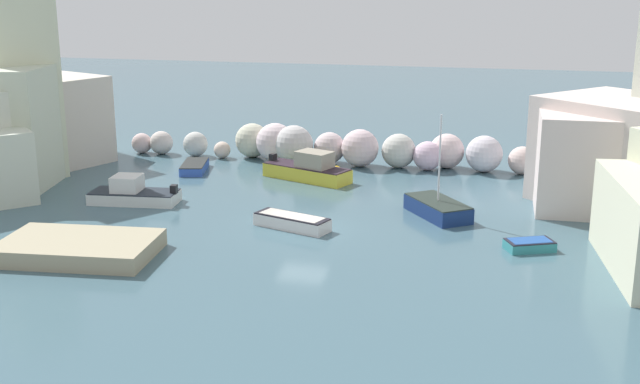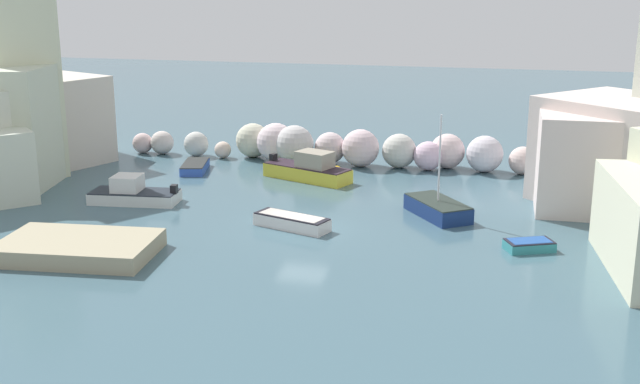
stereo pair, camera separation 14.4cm
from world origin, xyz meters
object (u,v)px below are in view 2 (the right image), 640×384
Objects in this scene: channel_buoy at (337,171)px; moored_boat_0 at (529,245)px; stone_dock at (78,247)px; moored_boat_5 at (195,167)px; moored_boat_4 at (438,208)px; moored_boat_3 at (309,169)px; moored_boat_2 at (133,193)px; moored_boat_1 at (292,221)px.

moored_boat_0 is (12.28, -12.42, -0.06)m from channel_buoy.
stone_dock is 1.88× the size of moored_boat_5.
stone_dock is 21.41m from moored_boat_0.
moored_boat_0 is 0.45× the size of moored_boat_4.
channel_buoy is at bearing 82.30° from moored_boat_5.
channel_buoy is 17.46m from moored_boat_0.
moored_boat_5 is at bearing -162.16° from moored_boat_3.
moored_boat_5 is at bearing 94.38° from stone_dock.
moored_boat_2 is 1.39× the size of moored_boat_5.
moored_boat_4 is at bearing -131.96° from moored_boat_1.
channel_buoy is 0.26× the size of moored_boat_0.
stone_dock is at bearing 87.63° from moored_boat_4.
moored_boat_3 is 8.17m from moored_boat_5.
moored_boat_4 is at bearing 111.93° from moored_boat_0.
moored_boat_5 is (-9.62, -1.02, -0.04)m from channel_buoy.
moored_boat_5 is (-21.90, 11.39, 0.02)m from moored_boat_0.
moored_boat_1 is (8.56, 6.56, -0.05)m from stone_dock.
moored_boat_1 reaches higher than moored_boat_0.
moored_boat_4 is (7.42, -7.78, 0.14)m from channel_buoy.
moored_boat_3 is (6.81, 16.75, 0.30)m from stone_dock.
channel_buoy is (8.30, 18.34, -0.08)m from stone_dock.
moored_boat_2 is 0.85× the size of moored_boat_3.
channel_buoy is 0.11× the size of moored_boat_3.
channel_buoy is 0.13× the size of moored_boat_2.
moored_boat_0 is 0.68× the size of moored_boat_5.
channel_buoy reaches higher than moored_boat_0.
moored_boat_3 is at bearing 18.94° from moored_boat_4.
stone_dock is at bearing -90.30° from moored_boat_3.
moored_boat_0 is 22.53m from moored_boat_2.
moored_boat_4 is (-4.86, 4.63, 0.20)m from moored_boat_0.
stone_dock is 9.25m from moored_boat_2.
moored_boat_1 is 1.14× the size of moored_boat_5.
stone_dock is 2.77× the size of moored_boat_0.
stone_dock is 18.09m from moored_boat_3.
moored_boat_2 is at bearing 58.57° from moored_boat_4.
moored_boat_1 is at bearing -88.74° from channel_buoy.
stone_dock reaches higher than moored_boat_0.
channel_buoy is 0.15× the size of moored_boat_1.
moored_boat_5 is (-17.05, 6.76, -0.17)m from moored_boat_4.
channel_buoy is 10.76m from moored_boat_4.
moored_boat_3 reaches higher than moored_boat_1.
moored_boat_3 is at bearing -61.44° from moored_boat_1.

